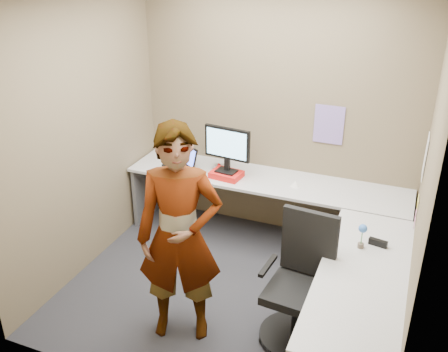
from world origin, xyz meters
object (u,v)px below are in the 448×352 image
at_px(desk, 291,226).
at_px(person, 180,237).
at_px(monitor, 227,146).
at_px(office_chair, 300,292).

height_order(desk, person, person).
bearing_deg(monitor, desk, -24.00).
height_order(office_chair, person, person).
distance_m(desk, person, 1.24).
xyz_separation_m(desk, monitor, (-0.83, 0.49, 0.49)).
relative_size(desk, person, 1.63).
distance_m(desk, office_chair, 0.80).
bearing_deg(monitor, office_chair, -41.01).
bearing_deg(desk, person, -121.59).
bearing_deg(person, desk, 38.84).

